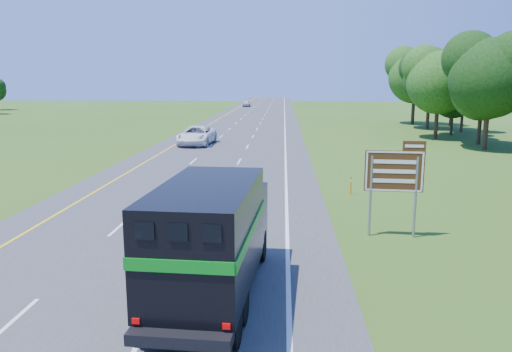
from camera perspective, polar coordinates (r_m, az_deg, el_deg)
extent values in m
cube|color=#38383A|center=(60.31, -1.91, 4.83)|extent=(15.00, 260.00, 0.04)
cube|color=yellow|center=(61.04, -7.08, 4.85)|extent=(0.15, 260.00, 0.01)
cube|color=white|center=(60.08, 3.34, 4.82)|extent=(0.15, 260.00, 0.01)
cylinder|color=black|center=(18.14, -6.09, -7.65)|extent=(0.42, 1.11, 1.09)
cylinder|color=black|center=(17.80, 0.49, -7.95)|extent=(0.42, 1.11, 1.09)
cylinder|color=black|center=(13.88, -10.57, -13.75)|extent=(0.42, 1.11, 1.09)
cylinder|color=black|center=(13.44, -1.83, -14.42)|extent=(0.42, 1.11, 1.09)
cylinder|color=black|center=(12.87, -12.20, -15.88)|extent=(0.42, 1.11, 1.09)
cylinder|color=black|center=(12.39, -2.69, -16.73)|extent=(0.42, 1.11, 1.09)
cube|color=black|center=(14.99, -4.90, -11.20)|extent=(2.88, 8.04, 0.28)
cube|color=black|center=(17.50, -2.92, -4.21)|extent=(2.53, 1.93, 1.88)
cube|color=black|center=(18.25, -2.45, -1.98)|extent=(2.17, 0.20, 0.59)
cube|color=black|center=(13.85, -5.58, -6.52)|extent=(2.84, 5.87, 2.71)
cube|color=#067F15|center=(11.16, -8.82, -10.19)|extent=(2.47, 0.20, 0.30)
cube|color=#067F15|center=(14.13, -10.59, -5.73)|extent=(0.41, 5.72, 0.30)
cube|color=#067F15|center=(13.60, -0.40, -6.19)|extent=(0.41, 5.72, 0.30)
cube|color=black|center=(11.13, -12.63, -6.17)|extent=(0.45, 0.07, 0.39)
cube|color=black|center=(10.91, -8.93, -6.38)|extent=(0.45, 0.07, 0.39)
cube|color=black|center=(10.74, -5.10, -6.57)|extent=(0.45, 0.07, 0.39)
cube|color=black|center=(12.12, -8.37, -18.85)|extent=(2.27, 0.27, 0.10)
cube|color=#B20505|center=(12.01, -13.58, -15.82)|extent=(0.18, 0.05, 0.14)
cube|color=#B20505|center=(11.50, -3.41, -16.79)|extent=(0.18, 0.05, 0.14)
imported|color=white|center=(50.21, -6.79, 4.63)|extent=(3.38, 6.75, 1.83)
imported|color=#B4B4BB|center=(124.31, -1.10, 8.29)|extent=(1.82, 4.51, 1.54)
cylinder|color=gray|center=(20.93, 12.95, -2.26)|extent=(0.11, 0.11, 3.35)
cylinder|color=gray|center=(21.16, 17.77, -2.36)|extent=(0.11, 0.11, 3.35)
cube|color=#47260F|center=(20.82, 15.52, 0.53)|extent=(2.34, 0.27, 1.67)
cube|color=#47260F|center=(20.77, 17.65, 3.29)|extent=(0.89, 0.14, 0.40)
cube|color=white|center=(20.78, 15.53, 0.51)|extent=(2.22, 0.20, 1.61)
cube|color=orange|center=(28.53, 10.80, -1.09)|extent=(0.08, 0.04, 1.03)
cube|color=white|center=(28.47, 10.82, -0.53)|extent=(0.08, 0.05, 0.11)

